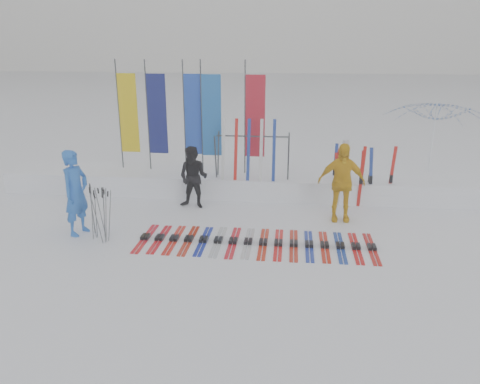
# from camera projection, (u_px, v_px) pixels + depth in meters

# --- Properties ---
(ground) EXTENTS (120.00, 120.00, 0.00)m
(ground) POSITION_uv_depth(u_px,v_px,m) (221.00, 263.00, 9.45)
(ground) COLOR white
(ground) RESTS_ON ground
(snow_bank) EXTENTS (14.00, 1.60, 0.60)m
(snow_bank) POSITION_uv_depth(u_px,v_px,m) (245.00, 183.00, 13.71)
(snow_bank) COLOR white
(snow_bank) RESTS_ON ground
(person_blue) EXTENTS (0.65, 0.82, 1.98)m
(person_blue) POSITION_uv_depth(u_px,v_px,m) (76.00, 193.00, 10.61)
(person_blue) COLOR blue
(person_blue) RESTS_ON ground
(person_black) EXTENTS (0.91, 0.77, 1.66)m
(person_black) POSITION_uv_depth(u_px,v_px,m) (193.00, 177.00, 12.38)
(person_black) COLOR black
(person_black) RESTS_ON ground
(person_yellow) EXTENTS (1.16, 0.50, 1.96)m
(person_yellow) POSITION_uv_depth(u_px,v_px,m) (341.00, 182.00, 11.44)
(person_yellow) COLOR #E4AC0E
(person_yellow) RESTS_ON ground
(tent_canopy) EXTENTS (3.76, 3.80, 2.68)m
(tent_canopy) POSITION_uv_depth(u_px,v_px,m) (432.00, 145.00, 13.88)
(tent_canopy) COLOR white
(tent_canopy) RESTS_ON ground
(ski_row) EXTENTS (5.19, 1.70, 0.07)m
(ski_row) POSITION_uv_depth(u_px,v_px,m) (256.00, 242.00, 10.33)
(ski_row) COLOR red
(ski_row) RESTS_ON ground
(pole_cluster) EXTENTS (0.66, 0.71, 1.24)m
(pole_cluster) POSITION_uv_depth(u_px,v_px,m) (99.00, 214.00, 10.42)
(pole_cluster) COLOR #595B60
(pole_cluster) RESTS_ON ground
(feather_flags) EXTENTS (4.34, 0.23, 3.20)m
(feather_flags) POSITION_uv_depth(u_px,v_px,m) (188.00, 115.00, 13.45)
(feather_flags) COLOR #383A3F
(feather_flags) RESTS_ON ground
(ski_rack) EXTENTS (2.04, 0.80, 1.23)m
(ski_rack) POSITION_uv_depth(u_px,v_px,m) (252.00, 150.00, 12.97)
(ski_rack) COLOR #383A3F
(ski_rack) RESTS_ON ground
(upright_skis) EXTENTS (1.55, 0.99, 1.69)m
(upright_skis) POSITION_uv_depth(u_px,v_px,m) (352.00, 175.00, 12.77)
(upright_skis) COLOR red
(upright_skis) RESTS_ON ground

